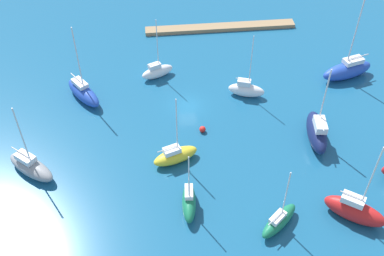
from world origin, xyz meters
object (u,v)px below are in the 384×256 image
(sailboat_blue_far_south, at_px, (348,70))
(mooring_buoy_red, at_px, (203,129))
(pier_dock, at_px, (220,27))
(sailboat_white_far_north, at_px, (157,71))
(sailboat_navy_outer_mooring, at_px, (317,132))
(sailboat_blue_near_pier, at_px, (83,92))
(sailboat_yellow_along_channel, at_px, (175,155))
(sailboat_red_west_end, at_px, (354,210))
(sailboat_green_by_breakwater, at_px, (279,220))
(sailboat_gray_off_beacon, at_px, (31,166))
(sailboat_green_center_basin, at_px, (189,202))
(sailboat_white_mid_basin, at_px, (246,89))

(sailboat_blue_far_south, relative_size, mooring_buoy_red, 16.54)
(pier_dock, relative_size, sailboat_white_far_north, 2.68)
(sailboat_navy_outer_mooring, relative_size, sailboat_blue_near_pier, 0.93)
(sailboat_yellow_along_channel, bearing_deg, sailboat_red_west_end, -49.20)
(sailboat_green_by_breakwater, height_order, sailboat_navy_outer_mooring, sailboat_navy_outer_mooring)
(sailboat_yellow_along_channel, relative_size, sailboat_gray_off_beacon, 0.94)
(sailboat_red_west_end, distance_m, sailboat_green_center_basin, 17.55)
(sailboat_navy_outer_mooring, bearing_deg, sailboat_white_far_north, 58.56)
(sailboat_green_by_breakwater, xyz_separation_m, sailboat_white_far_north, (11.36, -27.43, 0.08))
(sailboat_blue_far_south, bearing_deg, sailboat_green_by_breakwater, 40.90)
(sailboat_white_mid_basin, height_order, sailboat_green_center_basin, sailboat_white_mid_basin)
(pier_dock, relative_size, sailboat_gray_off_beacon, 2.46)
(pier_dock, distance_m, sailboat_gray_off_beacon, 39.64)
(sailboat_white_mid_basin, height_order, sailboat_green_by_breakwater, sailboat_white_mid_basin)
(pier_dock, bearing_deg, mooring_buoy_red, 76.25)
(sailboat_gray_off_beacon, xyz_separation_m, sailboat_blue_near_pier, (-5.21, -13.10, 0.10))
(sailboat_blue_near_pier, xyz_separation_m, sailboat_green_center_basin, (-12.57, 20.14, -0.10))
(sailboat_green_by_breakwater, distance_m, sailboat_yellow_along_channel, 14.49)
(sailboat_red_west_end, xyz_separation_m, sailboat_green_by_breakwater, (8.13, 0.17, -0.42))
(sailboat_navy_outer_mooring, bearing_deg, sailboat_blue_far_south, -26.92)
(sailboat_yellow_along_channel, distance_m, sailboat_white_far_north, 17.05)
(sailboat_red_west_end, xyz_separation_m, sailboat_green_center_basin, (17.27, -3.12, -0.25))
(sailboat_gray_off_beacon, height_order, sailboat_green_center_basin, sailboat_gray_off_beacon)
(pier_dock, relative_size, sailboat_navy_outer_mooring, 2.35)
(sailboat_red_west_end, bearing_deg, sailboat_yellow_along_channel, -173.99)
(sailboat_blue_near_pier, distance_m, mooring_buoy_red, 17.58)
(pier_dock, height_order, sailboat_red_west_end, sailboat_red_west_end)
(sailboat_blue_far_south, distance_m, sailboat_white_far_north, 27.61)
(sailboat_white_mid_basin, distance_m, sailboat_green_by_breakwater, 21.82)
(sailboat_navy_outer_mooring, bearing_deg, mooring_buoy_red, 85.02)
(sailboat_red_west_end, distance_m, sailboat_white_far_north, 33.51)
(sailboat_navy_outer_mooring, distance_m, sailboat_blue_near_pier, 31.51)
(pier_dock, distance_m, sailboat_navy_outer_mooring, 28.63)
(sailboat_blue_near_pier, distance_m, sailboat_green_center_basin, 23.74)
(sailboat_yellow_along_channel, bearing_deg, sailboat_gray_off_beacon, 160.55)
(sailboat_white_mid_basin, xyz_separation_m, mooring_buoy_red, (6.90, 6.65, -0.66))
(sailboat_red_west_end, height_order, sailboat_gray_off_beacon, sailboat_red_west_end)
(sailboat_gray_off_beacon, bearing_deg, sailboat_green_by_breakwater, 19.19)
(sailboat_green_by_breakwater, relative_size, sailboat_blue_near_pier, 0.71)
(sailboat_blue_far_south, height_order, sailboat_white_far_north, sailboat_blue_far_south)
(sailboat_blue_far_south, height_order, sailboat_blue_near_pier, sailboat_blue_far_south)
(pier_dock, xyz_separation_m, sailboat_white_far_north, (11.14, 12.19, 0.69))
(sailboat_blue_near_pier, relative_size, sailboat_white_far_north, 1.23)
(pier_dock, xyz_separation_m, sailboat_white_mid_basin, (-0.91, 17.81, 0.77))
(sailboat_white_far_north, bearing_deg, mooring_buoy_red, -90.72)
(sailboat_white_mid_basin, relative_size, sailboat_green_center_basin, 1.14)
(sailboat_red_west_end, relative_size, sailboat_yellow_along_channel, 1.15)
(sailboat_yellow_along_channel, relative_size, sailboat_blue_near_pier, 0.83)
(sailboat_gray_off_beacon, bearing_deg, sailboat_white_mid_basin, 62.76)
(sailboat_white_mid_basin, xyz_separation_m, sailboat_gray_off_beacon, (27.61, 11.49, 0.01))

